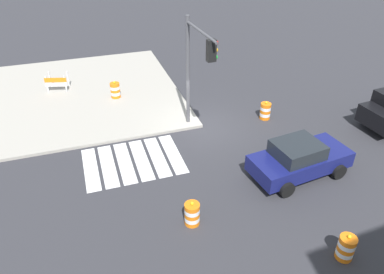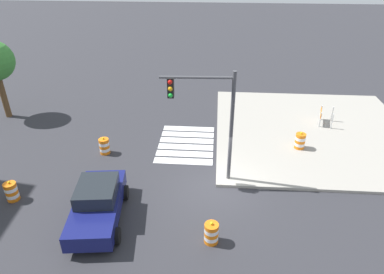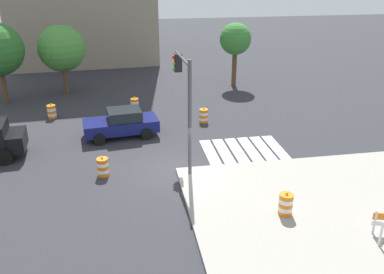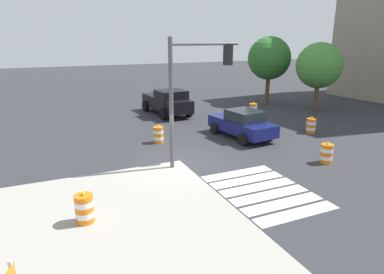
% 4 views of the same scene
% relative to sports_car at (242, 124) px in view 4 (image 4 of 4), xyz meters
% --- Properties ---
extents(ground_plane, '(120.00, 120.00, 0.00)m').
position_rel_sports_car_xyz_m(ground_plane, '(2.53, -4.94, -0.81)').
color(ground_plane, '#2D2D33').
extents(crosswalk_stripes, '(4.35, 3.20, 0.02)m').
position_rel_sports_car_xyz_m(crosswalk_stripes, '(6.53, -3.14, -0.80)').
color(crosswalk_stripes, silver).
rests_on(crosswalk_stripes, ground).
extents(sports_car, '(4.49, 2.53, 1.63)m').
position_rel_sports_car_xyz_m(sports_car, '(0.00, 0.00, 0.00)').
color(sports_car, navy).
rests_on(sports_car, ground).
extents(pickup_truck, '(5.30, 2.70, 1.92)m').
position_rel_sports_car_xyz_m(pickup_truck, '(-7.41, -1.87, 0.16)').
color(pickup_truck, black).
rests_on(pickup_truck, ground).
extents(traffic_barrel_near_corner, '(0.56, 0.56, 1.02)m').
position_rel_sports_car_xyz_m(traffic_barrel_near_corner, '(5.19, 1.32, -0.36)').
color(traffic_barrel_near_corner, orange).
rests_on(traffic_barrel_near_corner, ground).
extents(traffic_barrel_crosswalk_end, '(0.56, 0.56, 1.02)m').
position_rel_sports_car_xyz_m(traffic_barrel_crosswalk_end, '(0.92, 4.35, -0.36)').
color(traffic_barrel_crosswalk_end, orange).
rests_on(traffic_barrel_crosswalk_end, ground).
extents(traffic_barrel_median_near, '(0.56, 0.56, 1.02)m').
position_rel_sports_car_xyz_m(traffic_barrel_median_near, '(-0.98, -4.80, -0.36)').
color(traffic_barrel_median_near, orange).
rests_on(traffic_barrel_median_near, ground).
extents(traffic_barrel_median_far, '(0.56, 0.56, 1.02)m').
position_rel_sports_car_xyz_m(traffic_barrel_median_far, '(-4.54, 3.82, -0.36)').
color(traffic_barrel_median_far, orange).
rests_on(traffic_barrel_median_far, ground).
extents(traffic_barrel_on_sidewalk, '(0.56, 0.56, 1.02)m').
position_rel_sports_car_xyz_m(traffic_barrel_on_sidewalk, '(6.32, -9.61, -0.21)').
color(traffic_barrel_on_sidewalk, orange).
rests_on(traffic_barrel_on_sidewalk, sidewalk_corner).
extents(traffic_light_pole, '(0.51, 3.29, 5.50)m').
position_rel_sports_car_xyz_m(traffic_light_pole, '(3.06, -4.40, 3.10)').
color(traffic_light_pole, '#4C4C51').
rests_on(traffic_light_pole, sidewalk_corner).
extents(street_tree_streetside_near, '(3.53, 3.53, 5.30)m').
position_rel_sports_car_xyz_m(street_tree_streetside_near, '(-4.20, 9.52, 2.70)').
color(street_tree_streetside_near, brown).
rests_on(street_tree_streetside_near, ground).
extents(street_tree_streetside_far, '(3.68, 3.68, 5.75)m').
position_rel_sports_car_xyz_m(street_tree_streetside_far, '(-8.33, 7.82, 3.07)').
color(street_tree_streetside_far, brown).
rests_on(street_tree_streetside_far, ground).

